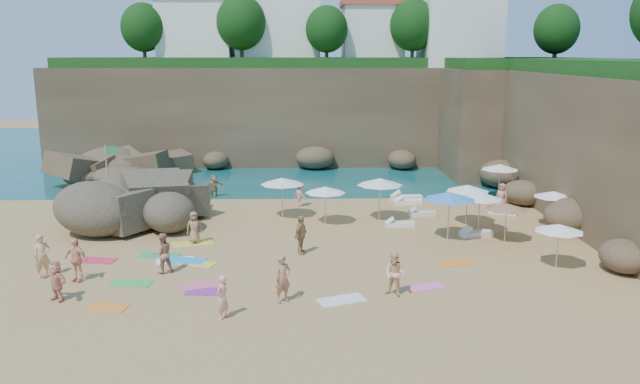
{
  "coord_description": "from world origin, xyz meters",
  "views": [
    {
      "loc": [
        1.27,
        -28.97,
        9.12
      ],
      "look_at": [
        2.0,
        3.0,
        2.0
      ],
      "focal_mm": 35.0,
      "sensor_mm": 36.0,
      "label": 1
    }
  ],
  "objects_px": {
    "parasol_1": "(380,182)",
    "person_stand_5": "(214,186)",
    "parasol_0": "(282,181)",
    "parasol_2": "(468,188)",
    "person_stand_4": "(502,196)",
    "rock_outcrop": "(152,221)",
    "person_stand_2": "(300,195)",
    "person_stand_6": "(222,297)",
    "person_stand_3": "(301,235)",
    "person_stand_1": "(163,253)",
    "person_stand_0": "(42,256)",
    "flag_pole": "(109,169)",
    "lounger_0": "(400,224)"
  },
  "relations": [
    {
      "from": "parasol_2",
      "to": "person_stand_1",
      "type": "height_order",
      "value": "parasol_2"
    },
    {
      "from": "rock_outcrop",
      "to": "parasol_1",
      "type": "xyz_separation_m",
      "value": [
        12.67,
        -0.02,
        2.2
      ]
    },
    {
      "from": "parasol_1",
      "to": "person_stand_5",
      "type": "xyz_separation_m",
      "value": [
        -10.04,
        6.02,
        -1.44
      ]
    },
    {
      "from": "person_stand_1",
      "to": "person_stand_5",
      "type": "xyz_separation_m",
      "value": [
        0.12,
        14.36,
        -0.12
      ]
    },
    {
      "from": "flag_pole",
      "to": "person_stand_3",
      "type": "distance_m",
      "value": 14.5
    },
    {
      "from": "person_stand_4",
      "to": "person_stand_6",
      "type": "relative_size",
      "value": 1.0
    },
    {
      "from": "parasol_0",
      "to": "person_stand_2",
      "type": "height_order",
      "value": "parasol_0"
    },
    {
      "from": "person_stand_0",
      "to": "person_stand_1",
      "type": "distance_m",
      "value": 4.91
    },
    {
      "from": "parasol_0",
      "to": "person_stand_0",
      "type": "xyz_separation_m",
      "value": [
        -9.63,
        -9.36,
        -1.22
      ]
    },
    {
      "from": "parasol_2",
      "to": "person_stand_2",
      "type": "bearing_deg",
      "value": 154.59
    },
    {
      "from": "flag_pole",
      "to": "person_stand_4",
      "type": "relative_size",
      "value": 2.43
    },
    {
      "from": "rock_outcrop",
      "to": "person_stand_0",
      "type": "height_order",
      "value": "person_stand_0"
    },
    {
      "from": "rock_outcrop",
      "to": "parasol_1",
      "type": "bearing_deg",
      "value": -0.09
    },
    {
      "from": "person_stand_0",
      "to": "person_stand_6",
      "type": "bearing_deg",
      "value": -62.03
    },
    {
      "from": "rock_outcrop",
      "to": "person_stand_0",
      "type": "distance_m",
      "value": 9.08
    },
    {
      "from": "person_stand_4",
      "to": "person_stand_5",
      "type": "xyz_separation_m",
      "value": [
        -17.61,
        3.71,
        -0.04
      ]
    },
    {
      "from": "person_stand_4",
      "to": "person_stand_2",
      "type": "bearing_deg",
      "value": -138.95
    },
    {
      "from": "parasol_0",
      "to": "lounger_0",
      "type": "xyz_separation_m",
      "value": [
        6.4,
        -1.99,
        -2.0
      ]
    },
    {
      "from": "parasol_1",
      "to": "person_stand_4",
      "type": "relative_size",
      "value": 1.59
    },
    {
      "from": "parasol_2",
      "to": "person_stand_6",
      "type": "height_order",
      "value": "parasol_2"
    },
    {
      "from": "flag_pole",
      "to": "parasol_0",
      "type": "relative_size",
      "value": 1.58
    },
    {
      "from": "rock_outcrop",
      "to": "flag_pole",
      "type": "relative_size",
      "value": 1.85
    },
    {
      "from": "parasol_2",
      "to": "person_stand_5",
      "type": "xyz_separation_m",
      "value": [
        -14.67,
        7.01,
        -1.27
      ]
    },
    {
      "from": "person_stand_5",
      "to": "person_stand_6",
      "type": "height_order",
      "value": "person_stand_6"
    },
    {
      "from": "rock_outcrop",
      "to": "parasol_0",
      "type": "bearing_deg",
      "value": 5.06
    },
    {
      "from": "person_stand_1",
      "to": "person_stand_2",
      "type": "xyz_separation_m",
      "value": [
        5.69,
        11.68,
        -0.15
      ]
    },
    {
      "from": "parasol_2",
      "to": "person_stand_4",
      "type": "bearing_deg",
      "value": 48.22
    },
    {
      "from": "flag_pole",
      "to": "parasol_2",
      "type": "height_order",
      "value": "flag_pole"
    },
    {
      "from": "flag_pole",
      "to": "person_stand_1",
      "type": "bearing_deg",
      "value": -63.63
    },
    {
      "from": "person_stand_1",
      "to": "person_stand_3",
      "type": "bearing_deg",
      "value": 176.74
    },
    {
      "from": "flag_pole",
      "to": "person_stand_2",
      "type": "xyz_separation_m",
      "value": [
        11.28,
        0.41,
        -1.74
      ]
    },
    {
      "from": "parasol_0",
      "to": "parasol_1",
      "type": "bearing_deg",
      "value": -6.95
    },
    {
      "from": "rock_outcrop",
      "to": "person_stand_4",
      "type": "xyz_separation_m",
      "value": [
        20.24,
        2.29,
        0.8
      ]
    },
    {
      "from": "parasol_2",
      "to": "lounger_0",
      "type": "height_order",
      "value": "parasol_2"
    },
    {
      "from": "parasol_2",
      "to": "person_stand_5",
      "type": "distance_m",
      "value": 16.31
    },
    {
      "from": "person_stand_0",
      "to": "person_stand_1",
      "type": "height_order",
      "value": "person_stand_0"
    },
    {
      "from": "rock_outcrop",
      "to": "person_stand_6",
      "type": "xyz_separation_m",
      "value": [
        5.63,
        -13.08,
        0.8
      ]
    },
    {
      "from": "person_stand_2",
      "to": "person_stand_4",
      "type": "relative_size",
      "value": 0.91
    },
    {
      "from": "parasol_0",
      "to": "person_stand_1",
      "type": "distance_m",
      "value": 10.24
    },
    {
      "from": "parasol_2",
      "to": "person_stand_2",
      "type": "relative_size",
      "value": 1.61
    },
    {
      "from": "person_stand_4",
      "to": "person_stand_5",
      "type": "distance_m",
      "value": 18.0
    },
    {
      "from": "rock_outcrop",
      "to": "person_stand_3",
      "type": "distance_m",
      "value": 10.25
    },
    {
      "from": "person_stand_3",
      "to": "person_stand_4",
      "type": "height_order",
      "value": "person_stand_3"
    },
    {
      "from": "person_stand_3",
      "to": "person_stand_5",
      "type": "xyz_separation_m",
      "value": [
        -5.7,
        11.91,
        -0.16
      ]
    },
    {
      "from": "person_stand_0",
      "to": "person_stand_2",
      "type": "xyz_separation_m",
      "value": [
        10.59,
        12.04,
        -0.19
      ]
    },
    {
      "from": "parasol_2",
      "to": "person_stand_0",
      "type": "relative_size",
      "value": 1.28
    },
    {
      "from": "parasol_0",
      "to": "person_stand_1",
      "type": "height_order",
      "value": "parasol_0"
    },
    {
      "from": "flag_pole",
      "to": "parasol_0",
      "type": "bearing_deg",
      "value": -12.39
    },
    {
      "from": "flag_pole",
      "to": "person_stand_3",
      "type": "xyz_separation_m",
      "value": [
        11.41,
        -8.81,
        -1.55
      ]
    },
    {
      "from": "rock_outcrop",
      "to": "person_stand_5",
      "type": "distance_m",
      "value": 6.6
    }
  ]
}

